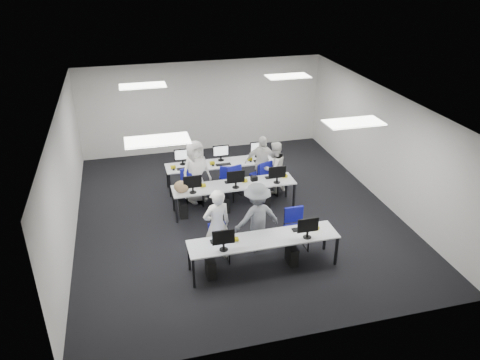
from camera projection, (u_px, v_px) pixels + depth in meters
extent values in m
plane|color=black|center=(236.00, 213.00, 12.20)|extent=(9.00, 9.00, 0.00)
plane|color=white|center=(236.00, 101.00, 10.87)|extent=(9.00, 9.00, 0.00)
cube|color=beige|center=(203.00, 107.00, 15.44)|extent=(8.00, 0.02, 3.00)
cube|color=beige|center=(303.00, 268.00, 7.63)|extent=(8.00, 0.02, 3.00)
cube|color=beige|center=(66.00, 178.00, 10.64)|extent=(0.02, 9.00, 3.00)
cube|color=beige|center=(382.00, 145.00, 12.43)|extent=(0.02, 9.00, 3.00)
cube|color=white|center=(157.00, 140.00, 8.69)|extent=(1.20, 0.60, 0.02)
cube|color=white|center=(354.00, 122.00, 9.59)|extent=(1.20, 0.60, 0.02)
cube|color=white|center=(143.00, 86.00, 12.16)|extent=(1.20, 0.60, 0.02)
cube|color=white|center=(288.00, 76.00, 13.06)|extent=(1.20, 0.60, 0.02)
cube|color=silver|center=(264.00, 239.00, 9.80)|extent=(3.20, 0.70, 0.03)
cube|color=black|center=(194.00, 273.00, 9.35)|extent=(0.05, 0.05, 0.70)
cube|color=black|center=(189.00, 256.00, 9.87)|extent=(0.05, 0.05, 0.70)
cube|color=black|center=(336.00, 251.00, 10.05)|extent=(0.05, 0.05, 0.70)
cube|color=black|center=(325.00, 236.00, 10.57)|extent=(0.05, 0.05, 0.70)
cube|color=silver|center=(234.00, 185.00, 12.06)|extent=(3.20, 0.70, 0.03)
cube|color=black|center=(177.00, 210.00, 11.61)|extent=(0.05, 0.05, 0.70)
cube|color=black|center=(174.00, 199.00, 12.13)|extent=(0.05, 0.05, 0.70)
cube|color=black|center=(294.00, 196.00, 12.30)|extent=(0.05, 0.05, 0.70)
cube|color=black|center=(286.00, 186.00, 12.82)|extent=(0.05, 0.05, 0.70)
cube|color=silver|center=(222.00, 163.00, 13.27)|extent=(3.20, 0.70, 0.03)
cube|color=black|center=(170.00, 186.00, 12.82)|extent=(0.05, 0.05, 0.70)
cube|color=black|center=(167.00, 176.00, 13.35)|extent=(0.05, 0.05, 0.70)
cube|color=black|center=(277.00, 173.00, 13.52)|extent=(0.05, 0.05, 0.70)
cube|color=black|center=(271.00, 165.00, 14.04)|extent=(0.05, 0.05, 0.70)
cube|color=#0D2CAC|center=(223.00, 237.00, 9.30)|extent=(0.46, 0.04, 0.32)
cube|color=black|center=(220.00, 241.00, 9.71)|extent=(0.42, 0.14, 0.02)
ellipsoid|color=black|center=(234.00, 238.00, 9.77)|extent=(0.07, 0.10, 0.04)
cube|color=black|center=(211.00, 267.00, 9.77)|extent=(0.18, 0.40, 0.42)
cube|color=white|center=(308.00, 225.00, 9.71)|extent=(0.46, 0.04, 0.32)
cube|color=black|center=(302.00, 229.00, 10.11)|extent=(0.42, 0.14, 0.02)
ellipsoid|color=black|center=(314.00, 227.00, 10.17)|extent=(0.07, 0.10, 0.04)
cube|color=black|center=(292.00, 255.00, 10.17)|extent=(0.18, 0.40, 0.42)
cube|color=white|center=(192.00, 182.00, 11.51)|extent=(0.46, 0.04, 0.32)
cube|color=black|center=(191.00, 186.00, 11.92)|extent=(0.42, 0.14, 0.02)
ellipsoid|color=black|center=(203.00, 185.00, 11.98)|extent=(0.07, 0.10, 0.04)
cube|color=black|center=(183.00, 208.00, 11.98)|extent=(0.18, 0.40, 0.42)
cube|color=white|center=(236.00, 177.00, 11.76)|extent=(0.46, 0.04, 0.32)
cube|color=black|center=(233.00, 182.00, 12.17)|extent=(0.42, 0.14, 0.02)
ellipsoid|color=black|center=(244.00, 180.00, 12.23)|extent=(0.07, 0.10, 0.04)
cube|color=black|center=(225.00, 203.00, 12.22)|extent=(0.18, 0.40, 0.42)
cube|color=white|center=(277.00, 172.00, 12.01)|extent=(0.46, 0.04, 0.32)
cube|color=black|center=(273.00, 177.00, 12.41)|extent=(0.42, 0.14, 0.02)
ellipsoid|color=black|center=(284.00, 176.00, 12.48)|extent=(0.07, 0.10, 0.04)
cube|color=black|center=(265.00, 198.00, 12.47)|extent=(0.18, 0.40, 0.42)
cube|color=white|center=(182.00, 154.00, 13.04)|extent=(0.46, 0.04, 0.32)
cube|color=black|center=(185.00, 169.00, 12.89)|extent=(0.42, 0.14, 0.02)
ellipsoid|color=black|center=(174.00, 169.00, 12.82)|extent=(0.07, 0.10, 0.04)
cube|color=black|center=(194.00, 182.00, 13.30)|extent=(0.18, 0.40, 0.42)
cube|color=white|center=(221.00, 151.00, 13.29)|extent=(0.46, 0.04, 0.32)
cube|color=black|center=(223.00, 164.00, 13.14)|extent=(0.42, 0.14, 0.02)
ellipsoid|color=black|center=(213.00, 165.00, 13.07)|extent=(0.07, 0.10, 0.04)
cube|color=black|center=(231.00, 178.00, 13.55)|extent=(0.18, 0.40, 0.42)
cube|color=white|center=(258.00, 147.00, 13.53)|extent=(0.46, 0.04, 0.32)
cube|color=black|center=(261.00, 160.00, 13.38)|extent=(0.42, 0.14, 0.02)
ellipsoid|color=black|center=(251.00, 161.00, 13.31)|extent=(0.07, 0.10, 0.04)
cube|color=black|center=(267.00, 174.00, 13.80)|extent=(0.18, 0.40, 0.42)
cube|color=navy|center=(219.00, 243.00, 10.16)|extent=(0.42, 0.40, 0.06)
cube|color=navy|center=(217.00, 229.00, 10.21)|extent=(0.40, 0.05, 0.34)
cube|color=navy|center=(296.00, 229.00, 10.56)|extent=(0.47, 0.45, 0.06)
cube|color=navy|center=(294.00, 214.00, 10.63)|extent=(0.45, 0.06, 0.38)
cube|color=navy|center=(192.00, 188.00, 12.37)|extent=(0.55, 0.53, 0.07)
cube|color=navy|center=(189.00, 175.00, 12.42)|extent=(0.46, 0.13, 0.39)
cube|color=navy|center=(227.00, 184.00, 12.69)|extent=(0.54, 0.53, 0.06)
cube|color=navy|center=(227.00, 172.00, 12.75)|extent=(0.40, 0.18, 0.35)
cube|color=navy|center=(268.00, 181.00, 12.86)|extent=(0.53, 0.51, 0.06)
cube|color=navy|center=(264.00, 170.00, 12.90)|extent=(0.41, 0.16, 0.35)
cube|color=navy|center=(192.00, 184.00, 12.70)|extent=(0.48, 0.47, 0.06)
cube|color=navy|center=(192.00, 179.00, 12.41)|extent=(0.41, 0.11, 0.35)
cube|color=navy|center=(230.00, 179.00, 12.91)|extent=(0.57, 0.55, 0.06)
cube|color=navy|center=(234.00, 172.00, 12.62)|extent=(0.44, 0.17, 0.38)
cube|color=navy|center=(261.00, 175.00, 13.10)|extent=(0.59, 0.58, 0.06)
cube|color=navy|center=(266.00, 169.00, 12.83)|extent=(0.43, 0.20, 0.38)
ellipsoid|color=olive|center=(182.00, 187.00, 11.59)|extent=(0.44, 0.34, 0.32)
imported|color=white|center=(217.00, 225.00, 10.02)|extent=(0.70, 0.53, 1.71)
imported|color=white|center=(274.00, 168.00, 12.94)|extent=(0.89, 0.81, 1.49)
imported|color=white|center=(196.00, 171.00, 12.43)|extent=(0.99, 0.84, 1.73)
imported|color=white|center=(262.00, 164.00, 13.02)|extent=(1.03, 0.70, 1.62)
imported|color=gray|center=(257.00, 218.00, 10.37)|extent=(1.16, 0.78, 1.66)
cube|color=black|center=(254.00, 179.00, 10.12)|extent=(0.17, 0.20, 0.10)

